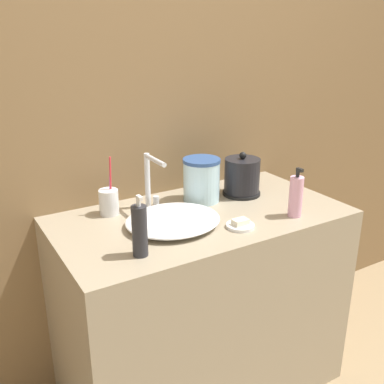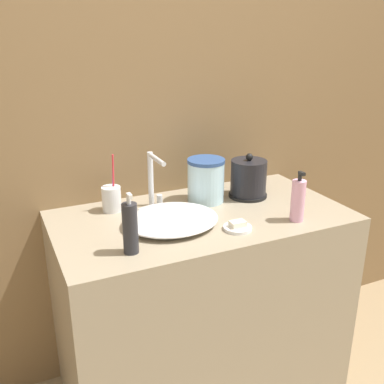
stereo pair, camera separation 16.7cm
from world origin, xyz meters
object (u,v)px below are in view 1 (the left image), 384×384
faucet (151,178)px  shampoo_bottle (296,196)px  lotion_bottle (140,230)px  electric_kettle (242,178)px  water_pitcher (201,180)px  toothbrush_cup (109,201)px

faucet → shampoo_bottle: bearing=-38.5°
lotion_bottle → electric_kettle: bearing=24.7°
water_pitcher → electric_kettle: bearing=-8.4°
lotion_bottle → water_pitcher: bearing=36.2°
toothbrush_cup → shampoo_bottle: 0.71m
faucet → water_pitcher: size_ratio=1.24×
toothbrush_cup → lotion_bottle: 0.37m
electric_kettle → toothbrush_cup: size_ratio=0.83×
toothbrush_cup → shampoo_bottle: (0.60, -0.38, 0.03)m
faucet → shampoo_bottle: (0.44, -0.35, -0.05)m
faucet → electric_kettle: (0.40, -0.05, -0.05)m
water_pitcher → lotion_bottle: bearing=-143.8°
faucet → lotion_bottle: (-0.20, -0.33, -0.04)m
shampoo_bottle → water_pitcher: (-0.22, 0.32, 0.01)m
lotion_bottle → water_pitcher: lotion_bottle is taller
toothbrush_cup → shampoo_bottle: size_ratio=1.19×
faucet → shampoo_bottle: faucet is taller
faucet → shampoo_bottle: size_ratio=1.16×
electric_kettle → lotion_bottle: (-0.60, -0.28, 0.01)m
faucet → water_pitcher: bearing=-7.0°
faucet → toothbrush_cup: (-0.16, 0.03, -0.08)m
lotion_bottle → water_pitcher: 0.52m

